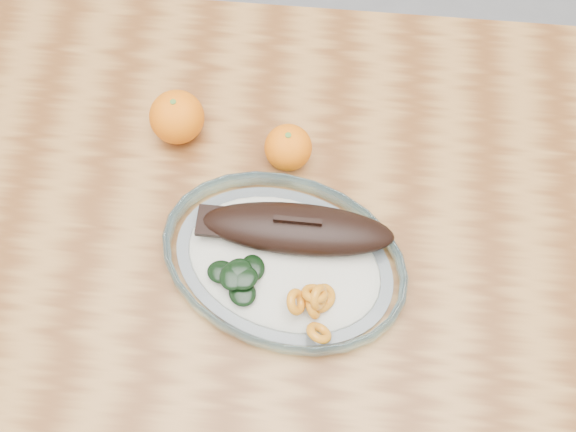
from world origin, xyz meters
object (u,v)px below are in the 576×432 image
Objects in this scene: orange_left at (177,117)px; orange_right at (288,148)px; dining_table at (252,270)px; plated_meal at (284,258)px.

orange_left is 1.17× the size of orange_right.
dining_table is at bearing -54.61° from orange_left.
orange_right reaches higher than dining_table.
plated_meal reaches higher than orange_left.
dining_table is 16.09× the size of orange_left.
plated_meal reaches higher than dining_table.
plated_meal is 10.92× the size of orange_right.
plated_meal is 0.15m from orange_right.
plated_meal is 9.35× the size of orange_left.
dining_table is 0.19m from orange_right.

